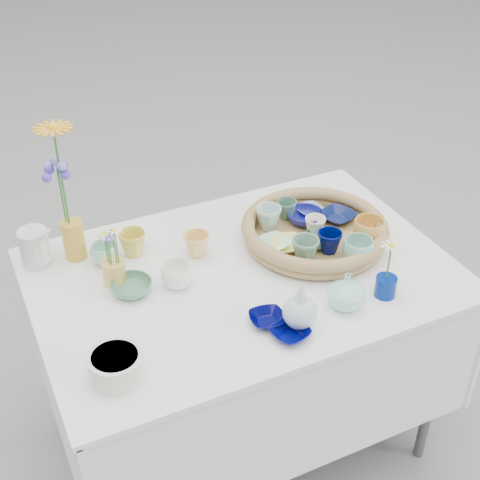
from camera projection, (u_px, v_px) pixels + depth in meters
name	position (u px, v px, depth m)	size (l,w,h in m)	color
ground	(242.00, 436.00, 2.47)	(80.00, 80.00, 0.00)	gray
display_table	(242.00, 436.00, 2.47)	(1.26, 0.86, 0.77)	white
wicker_tray	(314.00, 231.00, 2.15)	(0.47, 0.47, 0.08)	brown
tray_ceramic_0	(305.00, 217.00, 2.23)	(0.12, 0.12, 0.04)	navy
tray_ceramic_1	(338.00, 216.00, 2.24)	(0.11, 0.11, 0.03)	#0D1849
tray_ceramic_2	(369.00, 231.00, 2.12)	(0.10, 0.10, 0.08)	gold
tray_ceramic_3	(318.00, 241.00, 2.12)	(0.10, 0.10, 0.03)	#437460
tray_ceramic_4	(305.00, 250.00, 2.03)	(0.08, 0.08, 0.08)	slate
tray_ceramic_5	(274.00, 244.00, 2.11)	(0.10, 0.10, 0.02)	#B8ECD6
tray_ceramic_6	(268.00, 218.00, 2.18)	(0.08, 0.08, 0.08)	#AED5CB
tray_ceramic_7	(315.00, 226.00, 2.16)	(0.07, 0.07, 0.06)	white
tray_ceramic_8	(310.00, 210.00, 2.28)	(0.09, 0.09, 0.02)	#79A1D8
tray_ceramic_9	(329.00, 242.00, 2.08)	(0.08, 0.08, 0.07)	#00094E
tray_ceramic_10	(287.00, 245.00, 2.10)	(0.11, 0.11, 0.03)	#EEED6F
tray_ceramic_11	(358.00, 250.00, 2.04)	(0.10, 0.10, 0.08)	#82CCB6
tray_ceramic_12	(286.00, 209.00, 2.24)	(0.07, 0.07, 0.06)	#467258
loose_ceramic_0	(133.00, 243.00, 2.09)	(0.09, 0.09, 0.08)	gold
loose_ceramic_1	(197.00, 245.00, 2.09)	(0.08, 0.08, 0.08)	#F3C164
loose_ceramic_2	(131.00, 287.00, 1.95)	(0.12, 0.12, 0.04)	#4E8362
loose_ceramic_3	(177.00, 276.00, 1.96)	(0.09, 0.09, 0.07)	white
loose_ceramic_4	(267.00, 319.00, 1.84)	(0.10, 0.10, 0.02)	#000140
loose_ceramic_5	(104.00, 254.00, 2.06)	(0.08, 0.08, 0.07)	#9CD2B7
loose_ceramic_6	(290.00, 333.00, 1.79)	(0.10, 0.10, 0.02)	#030550
fluted_bowl	(116.00, 366.00, 1.66)	(0.14, 0.14, 0.07)	silver
bud_vase_paleblue	(300.00, 305.00, 1.80)	(0.10, 0.10, 0.15)	silver
bud_vase_seafoam	(346.00, 291.00, 1.87)	(0.11, 0.11, 0.11)	#A4E9D4
bud_vase_cobalt	(386.00, 286.00, 1.93)	(0.06, 0.06, 0.06)	navy
single_daisy	(389.00, 262.00, 1.88)	(0.07, 0.07, 0.13)	white
tall_vase_yellow	(74.00, 240.00, 2.07)	(0.07, 0.07, 0.13)	gold
gerbera	(61.00, 178.00, 1.94)	(0.13, 0.13, 0.33)	#F7A424
hydrangea	(62.00, 196.00, 1.99)	(0.07, 0.07, 0.25)	#4F3AC4
white_pitcher	(35.00, 248.00, 2.04)	(0.13, 0.09, 0.12)	silver
daisy_cup	(114.00, 272.00, 1.98)	(0.07, 0.07, 0.08)	#E0B24E
daisy_posy	(111.00, 243.00, 1.92)	(0.07, 0.07, 0.13)	white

